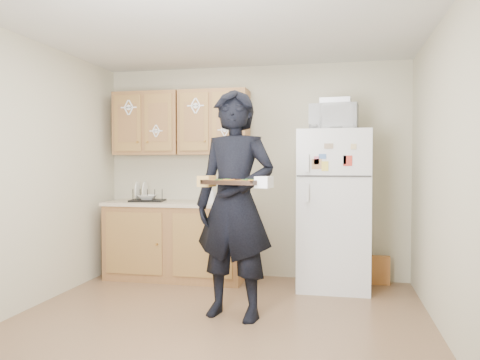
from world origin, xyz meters
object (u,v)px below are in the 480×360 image
at_px(baking_tray, 235,183).
at_px(microwave, 334,117).
at_px(refrigerator, 334,210).
at_px(dish_rack, 147,195).
at_px(person, 235,204).

distance_m(baking_tray, microwave, 1.73).
bearing_deg(microwave, refrigerator, 89.78).
height_order(refrigerator, dish_rack, refrigerator).
relative_size(baking_tray, microwave, 0.90).
xyz_separation_m(refrigerator, baking_tray, (-0.77, -1.46, 0.34)).
bearing_deg(refrigerator, microwave, -94.67).
distance_m(refrigerator, baking_tray, 1.69).
xyz_separation_m(baking_tray, microwave, (0.76, 1.41, 0.65)).
height_order(person, baking_tray, person).
bearing_deg(person, dish_rack, 149.99).
bearing_deg(microwave, dish_rack, -177.85).
bearing_deg(person, microwave, 65.87).
xyz_separation_m(person, microwave, (0.83, 1.12, 0.85)).
bearing_deg(baking_tray, person, 114.64).
xyz_separation_m(person, dish_rack, (-1.33, 1.21, -0.01)).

